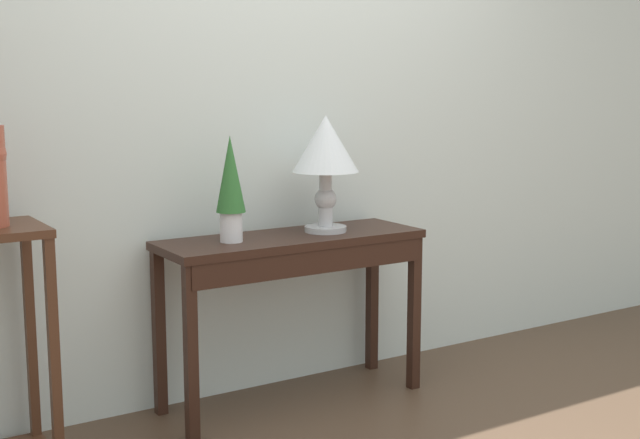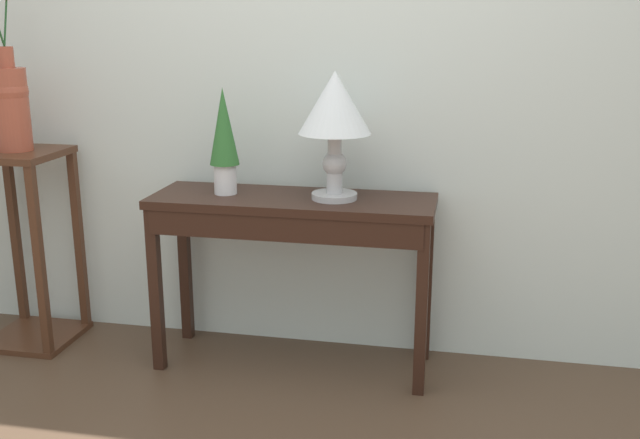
{
  "view_description": "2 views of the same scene",
  "coord_description": "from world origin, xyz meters",
  "px_view_note": "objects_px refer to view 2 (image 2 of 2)",
  "views": [
    {
      "loc": [
        -1.89,
        -2.06,
        1.38
      ],
      "look_at": [
        0.03,
        0.98,
        0.81
      ],
      "focal_mm": 48.08,
      "sensor_mm": 36.0,
      "label": 1
    },
    {
      "loc": [
        0.61,
        -1.77,
        1.43
      ],
      "look_at": [
        0.05,
        0.98,
        0.67
      ],
      "focal_mm": 41.18,
      "sensor_mm": 36.0,
      "label": 2
    }
  ],
  "objects_px": {
    "table_lamp": "(335,111)",
    "flower_vase_tall": "(10,97)",
    "potted_plant_on_console": "(224,136)",
    "pedestal_stand_left": "(27,248)",
    "console_table": "(291,225)"
  },
  "relations": [
    {
      "from": "potted_plant_on_console",
      "to": "flower_vase_tall",
      "type": "height_order",
      "value": "flower_vase_tall"
    },
    {
      "from": "table_lamp",
      "to": "flower_vase_tall",
      "type": "height_order",
      "value": "flower_vase_tall"
    },
    {
      "from": "pedestal_stand_left",
      "to": "flower_vase_tall",
      "type": "bearing_deg",
      "value": -75.98
    },
    {
      "from": "console_table",
      "to": "flower_vase_tall",
      "type": "height_order",
      "value": "flower_vase_tall"
    },
    {
      "from": "potted_plant_on_console",
      "to": "pedestal_stand_left",
      "type": "relative_size",
      "value": 0.49
    },
    {
      "from": "pedestal_stand_left",
      "to": "potted_plant_on_console",
      "type": "bearing_deg",
      "value": 0.25
    },
    {
      "from": "console_table",
      "to": "potted_plant_on_console",
      "type": "distance_m",
      "value": 0.45
    },
    {
      "from": "table_lamp",
      "to": "flower_vase_tall",
      "type": "relative_size",
      "value": 0.74
    },
    {
      "from": "table_lamp",
      "to": "pedestal_stand_left",
      "type": "height_order",
      "value": "table_lamp"
    },
    {
      "from": "table_lamp",
      "to": "pedestal_stand_left",
      "type": "bearing_deg",
      "value": -179.89
    },
    {
      "from": "console_table",
      "to": "table_lamp",
      "type": "relative_size",
      "value": 2.28
    },
    {
      "from": "potted_plant_on_console",
      "to": "pedestal_stand_left",
      "type": "height_order",
      "value": "potted_plant_on_console"
    },
    {
      "from": "console_table",
      "to": "flower_vase_tall",
      "type": "bearing_deg",
      "value": 179.1
    },
    {
      "from": "table_lamp",
      "to": "potted_plant_on_console",
      "type": "distance_m",
      "value": 0.47
    },
    {
      "from": "table_lamp",
      "to": "pedestal_stand_left",
      "type": "xyz_separation_m",
      "value": [
        -1.4,
        -0.0,
        -0.65
      ]
    }
  ]
}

